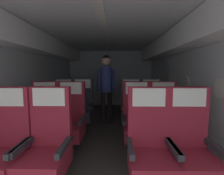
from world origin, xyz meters
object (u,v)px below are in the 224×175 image
object	(u,v)px
seat_a_right_window	(150,149)
seat_b_right_aisle	(164,121)
seat_a_left_aisle	(47,148)
seat_b_left_aisle	(70,121)
seat_b_right_window	(137,121)
seat_c_right_aisle	(151,108)
seat_c_left_window	(63,108)
flight_attendant	(106,82)
seat_c_left_aisle	(82,108)
seat_c_right_window	(131,108)
seat_b_left_window	(43,121)
seat_a_left_window	(5,148)
seat_a_right_aisle	(191,149)

from	to	relation	value
seat_a_right_window	seat_b_right_aisle	size ratio (longest dim) A/B	1.00
seat_a_left_aisle	seat_b_left_aisle	xyz separation A→B (m)	(-0.01, 0.91, 0.00)
seat_b_right_window	seat_c_right_aisle	xyz separation A→B (m)	(0.45, 0.94, 0.00)
seat_c_right_aisle	seat_a_right_window	bearing A→B (deg)	-103.04
seat_c_left_window	flight_attendant	bearing A→B (deg)	17.77
seat_c_left_aisle	seat_c_right_aisle	bearing A→B (deg)	-0.15
seat_c_right_aisle	seat_c_right_window	bearing A→B (deg)	179.96
seat_c_left_window	seat_a_right_window	bearing A→B (deg)	-50.37
seat_b_right_aisle	seat_c_left_window	world-z (taller)	same
seat_b_left_window	seat_c_right_window	xyz separation A→B (m)	(1.55, 0.95, 0.00)
seat_b_left_window	seat_b_right_aisle	world-z (taller)	same
seat_a_left_window	flight_attendant	world-z (taller)	flight_attendant
seat_c_left_window	seat_c_left_aisle	world-z (taller)	same
seat_a_left_window	seat_c_right_aisle	world-z (taller)	same
seat_c_right_window	seat_c_left_aisle	bearing A→B (deg)	179.80
seat_b_left_aisle	seat_a_right_window	bearing A→B (deg)	-39.52
seat_b_left_aisle	seat_b_left_window	bearing A→B (deg)	179.17
seat_c_left_window	flight_attendant	distance (m)	1.17
seat_a_left_window	seat_b_left_window	distance (m)	0.94
seat_b_right_aisle	seat_c_right_aisle	bearing A→B (deg)	90.10
seat_c_left_window	seat_c_left_aisle	xyz separation A→B (m)	(0.45, -0.00, 0.00)
seat_a_left_window	seat_c_right_aisle	bearing A→B (deg)	43.62
seat_b_right_aisle	seat_c_left_window	xyz separation A→B (m)	(-1.99, 0.94, 0.00)
seat_c_left_aisle	flight_attendant	size ratio (longest dim) A/B	0.67
seat_a_left_aisle	seat_b_right_window	size ratio (longest dim) A/B	1.00
seat_a_right_aisle	seat_c_left_window	world-z (taller)	same
seat_b_right_window	seat_a_right_window	bearing A→B (deg)	-89.23
seat_a_right_window	seat_c_right_aisle	distance (m)	1.92
seat_a_left_aisle	seat_c_left_window	distance (m)	1.93
seat_a_left_window	seat_c_right_aisle	distance (m)	2.74
seat_c_left_aisle	seat_b_left_aisle	bearing A→B (deg)	-90.00
seat_c_left_window	seat_c_right_aisle	bearing A→B (deg)	-0.26
seat_c_right_aisle	flight_attendant	distance (m)	1.21
seat_c_left_aisle	flight_attendant	distance (m)	0.84
seat_b_right_aisle	flight_attendant	size ratio (longest dim) A/B	0.67
seat_a_left_window	seat_b_right_aisle	world-z (taller)	same
seat_b_right_aisle	seat_c_left_aisle	world-z (taller)	same
seat_a_right_aisle	flight_attendant	size ratio (longest dim) A/B	0.67
seat_a_right_window	seat_b_right_aisle	world-z (taller)	same
seat_b_right_aisle	seat_c_left_window	bearing A→B (deg)	154.77
seat_c_left_window	seat_c_left_aisle	size ratio (longest dim) A/B	1.00
seat_a_left_window	seat_b_left_aisle	xyz separation A→B (m)	(0.44, 0.94, 0.00)
seat_a_right_aisle	seat_b_right_aisle	distance (m)	0.94
seat_a_right_window	seat_c_right_window	distance (m)	1.87
seat_b_left_window	seat_a_right_window	bearing A→B (deg)	-30.55
flight_attendant	seat_a_left_aisle	bearing A→B (deg)	-121.92
seat_b_left_window	seat_b_left_aisle	xyz separation A→B (m)	(0.45, -0.01, 0.00)
seat_c_left_window	seat_c_left_aisle	distance (m)	0.45
seat_b_left_aisle	seat_a_right_aisle	bearing A→B (deg)	-30.44
seat_b_left_aisle	seat_c_right_window	world-z (taller)	same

